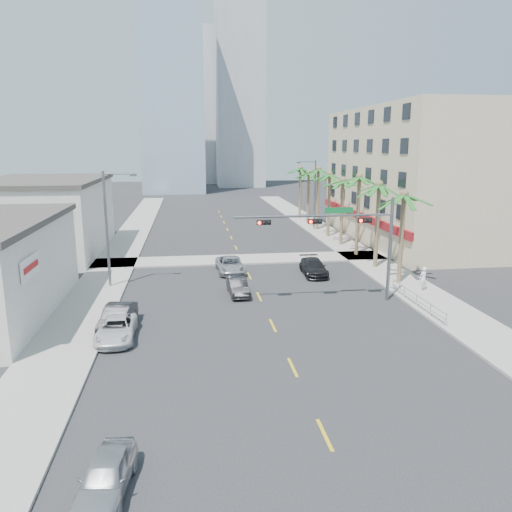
{
  "coord_description": "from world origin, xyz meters",
  "views": [
    {
      "loc": [
        -4.93,
        -24.73,
        10.93
      ],
      "look_at": [
        -0.49,
        8.14,
        3.5
      ],
      "focal_mm": 35.0,
      "sensor_mm": 36.0,
      "label": 1
    }
  ],
  "objects_px": {
    "car_parked_mid": "(118,317)",
    "car_lane_right": "(313,267)",
    "car_parked_far": "(116,329)",
    "car_parked_near": "(106,476)",
    "pedestrian": "(423,279)",
    "car_lane_center": "(230,265)",
    "car_lane_left": "(238,287)",
    "traffic_signal_mast": "(347,232)"
  },
  "relations": [
    {
      "from": "traffic_signal_mast",
      "to": "car_lane_left",
      "type": "xyz_separation_m",
      "value": [
        -7.28,
        2.75,
        -4.44
      ]
    },
    {
      "from": "car_parked_near",
      "to": "car_parked_far",
      "type": "bearing_deg",
      "value": 102.56
    },
    {
      "from": "car_parked_near",
      "to": "car_lane_right",
      "type": "height_order",
      "value": "car_lane_right"
    },
    {
      "from": "car_lane_left",
      "to": "car_lane_right",
      "type": "relative_size",
      "value": 0.8
    },
    {
      "from": "car_parked_far",
      "to": "car_lane_left",
      "type": "height_order",
      "value": "car_parked_far"
    },
    {
      "from": "car_parked_mid",
      "to": "pedestrian",
      "type": "distance_m",
      "value": 22.35
    },
    {
      "from": "car_parked_near",
      "to": "car_parked_far",
      "type": "relative_size",
      "value": 0.81
    },
    {
      "from": "car_parked_far",
      "to": "car_lane_left",
      "type": "xyz_separation_m",
      "value": [
        7.76,
        7.73,
        -0.01
      ]
    },
    {
      "from": "car_lane_left",
      "to": "pedestrian",
      "type": "relative_size",
      "value": 2.06
    },
    {
      "from": "car_parked_mid",
      "to": "car_lane_center",
      "type": "distance_m",
      "value": 14.93
    },
    {
      "from": "car_parked_far",
      "to": "pedestrian",
      "type": "height_order",
      "value": "pedestrian"
    },
    {
      "from": "pedestrian",
      "to": "car_lane_right",
      "type": "bearing_deg",
      "value": -63.08
    },
    {
      "from": "traffic_signal_mast",
      "to": "car_lane_left",
      "type": "height_order",
      "value": "traffic_signal_mast"
    },
    {
      "from": "car_parked_far",
      "to": "car_lane_right",
      "type": "bearing_deg",
      "value": 40.21
    },
    {
      "from": "car_parked_far",
      "to": "car_lane_right",
      "type": "height_order",
      "value": "car_lane_right"
    },
    {
      "from": "car_lane_right",
      "to": "car_lane_center",
      "type": "bearing_deg",
      "value": 168.4
    },
    {
      "from": "traffic_signal_mast",
      "to": "car_parked_mid",
      "type": "relative_size",
      "value": 2.54
    },
    {
      "from": "car_parked_far",
      "to": "car_lane_left",
      "type": "distance_m",
      "value": 10.95
    },
    {
      "from": "car_lane_left",
      "to": "car_lane_center",
      "type": "height_order",
      "value": "car_lane_center"
    },
    {
      "from": "traffic_signal_mast",
      "to": "car_lane_right",
      "type": "xyz_separation_m",
      "value": [
        -0.28,
        7.7,
        -4.38
      ]
    },
    {
      "from": "car_lane_left",
      "to": "traffic_signal_mast",
      "type": "bearing_deg",
      "value": -23.44
    },
    {
      "from": "car_lane_center",
      "to": "car_parked_mid",
      "type": "bearing_deg",
      "value": -124.55
    },
    {
      "from": "traffic_signal_mast",
      "to": "car_parked_near",
      "type": "relative_size",
      "value": 3.03
    },
    {
      "from": "car_parked_mid",
      "to": "car_lane_right",
      "type": "bearing_deg",
      "value": 43.41
    },
    {
      "from": "car_lane_center",
      "to": "pedestrian",
      "type": "bearing_deg",
      "value": -32.07
    },
    {
      "from": "car_parked_near",
      "to": "pedestrian",
      "type": "bearing_deg",
      "value": 50.64
    },
    {
      "from": "car_parked_mid",
      "to": "pedestrian",
      "type": "relative_size",
      "value": 2.4
    },
    {
      "from": "car_lane_left",
      "to": "car_lane_center",
      "type": "bearing_deg",
      "value": 87.22
    },
    {
      "from": "traffic_signal_mast",
      "to": "car_parked_near",
      "type": "xyz_separation_m",
      "value": [
        -13.58,
        -18.21,
        -4.44
      ]
    },
    {
      "from": "car_parked_mid",
      "to": "car_lane_right",
      "type": "distance_m",
      "value": 18.48
    },
    {
      "from": "traffic_signal_mast",
      "to": "car_parked_far",
      "type": "relative_size",
      "value": 2.46
    },
    {
      "from": "car_parked_near",
      "to": "car_lane_center",
      "type": "distance_m",
      "value": 28.36
    },
    {
      "from": "car_parked_far",
      "to": "car_lane_center",
      "type": "relative_size",
      "value": 0.93
    },
    {
      "from": "car_parked_mid",
      "to": "car_lane_right",
      "type": "xyz_separation_m",
      "value": [
        14.9,
        10.93,
        -0.04
      ]
    },
    {
      "from": "car_parked_mid",
      "to": "car_lane_center",
      "type": "height_order",
      "value": "car_parked_mid"
    },
    {
      "from": "car_lane_center",
      "to": "car_parked_far",
      "type": "bearing_deg",
      "value": -120.87
    },
    {
      "from": "car_parked_near",
      "to": "car_parked_mid",
      "type": "distance_m",
      "value": 15.07
    },
    {
      "from": "traffic_signal_mast",
      "to": "car_parked_far",
      "type": "bearing_deg",
      "value": -161.69
    },
    {
      "from": "car_parked_mid",
      "to": "pedestrian",
      "type": "xyz_separation_m",
      "value": [
        21.82,
        4.8,
        0.34
      ]
    },
    {
      "from": "car_lane_left",
      "to": "car_parked_far",
      "type": "bearing_deg",
      "value": -137.9
    },
    {
      "from": "car_lane_center",
      "to": "pedestrian",
      "type": "xyz_separation_m",
      "value": [
        13.92,
        -7.87,
        0.39
      ]
    },
    {
      "from": "traffic_signal_mast",
      "to": "pedestrian",
      "type": "xyz_separation_m",
      "value": [
        6.64,
        1.57,
        -4.0
      ]
    }
  ]
}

